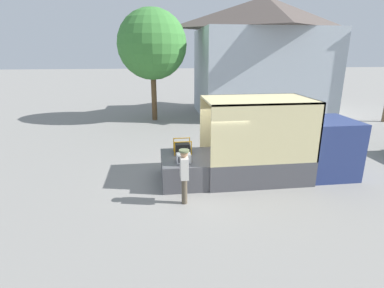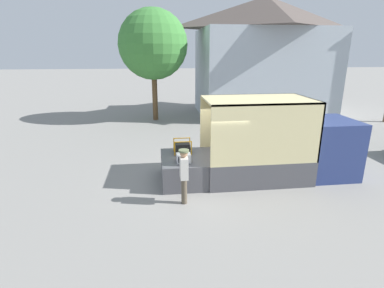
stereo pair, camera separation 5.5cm
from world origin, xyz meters
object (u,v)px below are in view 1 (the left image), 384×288
(portable_generator, at_px, (183,148))
(box_truck, at_px, (288,153))
(microwave, at_px, (184,158))
(street_tree, at_px, (152,45))
(worker_person, at_px, (184,171))

(portable_generator, bearing_deg, box_truck, -6.52)
(microwave, distance_m, street_tree, 12.01)
(box_truck, xyz_separation_m, worker_person, (-4.20, -1.74, 0.18))
(portable_generator, relative_size, street_tree, 0.09)
(box_truck, relative_size, worker_person, 3.18)
(worker_person, bearing_deg, street_tree, 93.61)
(portable_generator, height_order, street_tree, street_tree)
(microwave, bearing_deg, portable_generator, 85.47)
(microwave, bearing_deg, street_tree, 94.55)
(portable_generator, bearing_deg, worker_person, -94.78)
(box_truck, height_order, worker_person, box_truck)
(worker_person, bearing_deg, box_truck, 22.55)
(box_truck, relative_size, microwave, 11.76)
(microwave, xyz_separation_m, street_tree, (-0.90, 11.29, 3.99))
(street_tree, bearing_deg, portable_generator, -84.60)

